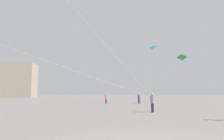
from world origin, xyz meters
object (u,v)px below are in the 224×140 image
(person_in_orange, at_px, (106,98))
(kite_emerald_delta, at_px, (181,58))
(person_in_grey, at_px, (152,102))
(person_in_purple, at_px, (139,98))
(building_left_hall, at_px, (5,80))
(kite_cyan_delta, at_px, (153,48))

(person_in_orange, distance_m, kite_emerald_delta, 14.81)
(person_in_grey, xyz_separation_m, kite_emerald_delta, (9.46, 14.94, 6.87))
(person_in_grey, bearing_deg, person_in_orange, 133.99)
(person_in_purple, xyz_separation_m, person_in_grey, (-1.98, -15.36, -0.05))
(building_left_hall, bearing_deg, kite_cyan_delta, -46.92)
(person_in_grey, xyz_separation_m, building_left_hall, (-40.46, 61.15, 5.70))
(person_in_orange, distance_m, building_left_hall, 59.16)
(person_in_purple, bearing_deg, person_in_orange, 112.30)
(kite_emerald_delta, bearing_deg, person_in_purple, 176.83)
(person_in_orange, height_order, building_left_hall, building_left_hall)
(person_in_grey, distance_m, person_in_orange, 15.65)
(kite_cyan_delta, bearing_deg, kite_emerald_delta, 14.61)
(person_in_orange, bearing_deg, building_left_hall, 15.74)
(person_in_grey, height_order, person_in_orange, person_in_grey)
(person_in_orange, xyz_separation_m, building_left_hall, (-36.85, 45.92, 5.79))
(person_in_grey, bearing_deg, person_in_purple, 113.34)
(person_in_purple, bearing_deg, person_in_grey, -166.35)
(kite_cyan_delta, xyz_separation_m, kite_emerald_delta, (5.39, 1.41, -1.35))
(person_in_orange, distance_m, kite_cyan_delta, 11.44)
(kite_emerald_delta, bearing_deg, building_left_hall, 137.21)
(person_in_grey, xyz_separation_m, kite_cyan_delta, (4.07, 13.53, 8.22))
(person_in_purple, height_order, person_in_grey, person_in_purple)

